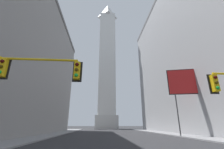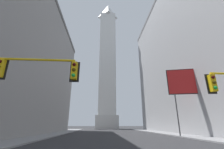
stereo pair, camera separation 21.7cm
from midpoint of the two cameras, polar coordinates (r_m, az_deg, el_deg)
The scene contains 6 objects.
sidewalk_left at distance 26.08m, azimuth -26.03°, elevation -20.38°, with size 5.00×73.74×0.15m, color gray.
sidewalk_right at distance 28.08m, azimuth 27.15°, elevation -19.97°, with size 5.00×73.74×0.15m, color gray.
building_right at distance 42.55m, azimuth 31.34°, elevation 6.52°, with size 19.13×46.24×35.52m.
obelisk at distance 69.64m, azimuth -1.73°, elevation 5.11°, with size 9.05×9.05×61.87m.
traffic_light_near_left at distance 10.14m, azimuth -30.37°, elevation -1.30°, with size 5.10×0.50×5.58m.
billboard_sign at distance 26.46m, azimuth 26.45°, elevation -2.89°, with size 5.40×1.50×10.27m.
Camera 2 is at (-2.26, -2.29, 1.69)m, focal length 24.00 mm.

